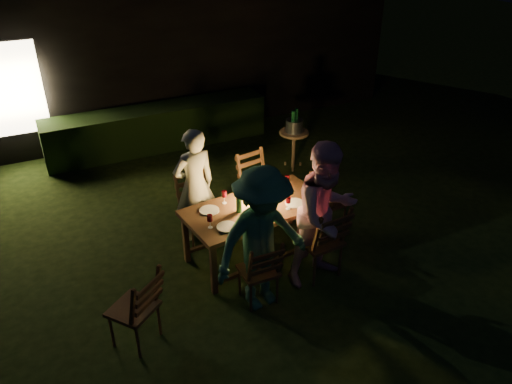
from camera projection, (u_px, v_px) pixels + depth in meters
name	position (u px, v px, depth m)	size (l,w,h in m)	color
garden_envelope	(143.00, 37.00, 11.02)	(40.00, 40.00, 3.20)	black
dining_table	(256.00, 211.00, 6.37)	(1.91, 1.11, 0.76)	#4C3119
chair_near_left	(259.00, 281.00, 5.79)	(0.42, 0.45, 0.92)	#4C3119
chair_near_right	(320.00, 253.00, 6.19)	(0.52, 0.55, 1.08)	#4C3119
chair_far_left	(199.00, 219.00, 6.91)	(0.48, 0.52, 1.00)	#4C3119
chair_far_right	(259.00, 198.00, 7.37)	(0.55, 0.58, 1.04)	#4C3119
chair_end	(328.00, 211.00, 7.15)	(0.46, 0.43, 0.91)	#4C3119
chair_spare	(136.00, 320.00, 5.22)	(0.64, 0.64, 0.99)	#4C3119
person_house_side	(195.00, 185.00, 6.69)	(0.59, 0.39, 1.63)	beige
person_opp_right	(326.00, 214.00, 5.87)	(0.89, 0.69, 1.83)	#D592B2
person_opp_left	(262.00, 240.00, 5.46)	(1.14, 0.66, 1.77)	#3A7556
lantern	(257.00, 193.00, 6.31)	(0.16, 0.16, 0.35)	white
plate_far_left	(209.00, 210.00, 6.23)	(0.25, 0.25, 0.01)	white
plate_near_left	(227.00, 227.00, 5.91)	(0.25, 0.25, 0.01)	white
plate_far_right	(275.00, 189.00, 6.70)	(0.25, 0.25, 0.01)	white
plate_near_right	(295.00, 203.00, 6.38)	(0.25, 0.25, 0.01)	white
wineglass_a	(224.00, 197.00, 6.35)	(0.06, 0.06, 0.18)	#59070F
wineglass_b	(210.00, 221.00, 5.86)	(0.06, 0.06, 0.18)	#59070F
wineglass_c	(288.00, 203.00, 6.22)	(0.06, 0.06, 0.18)	#59070F
wineglass_d	(287.00, 182.00, 6.71)	(0.06, 0.06, 0.18)	#59070F
wineglass_e	(262.00, 213.00, 6.02)	(0.06, 0.06, 0.18)	silver
bottle_table	(239.00, 202.00, 6.14)	(0.07, 0.07, 0.28)	#0F471E
napkin_left	(260.00, 221.00, 6.02)	(0.18, 0.14, 0.01)	red
napkin_right	(305.00, 204.00, 6.37)	(0.18, 0.14, 0.01)	red
phone	(225.00, 232.00, 5.82)	(0.14, 0.07, 0.01)	black
side_table	(294.00, 136.00, 8.66)	(0.51, 0.51, 0.69)	brown
ice_bucket	(294.00, 126.00, 8.57)	(0.30, 0.30, 0.22)	#A5A8AD
bottle_bucket_a	(293.00, 124.00, 8.49)	(0.07, 0.07, 0.32)	#0F471E
bottle_bucket_b	(296.00, 122.00, 8.59)	(0.07, 0.07, 0.32)	#0F471E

